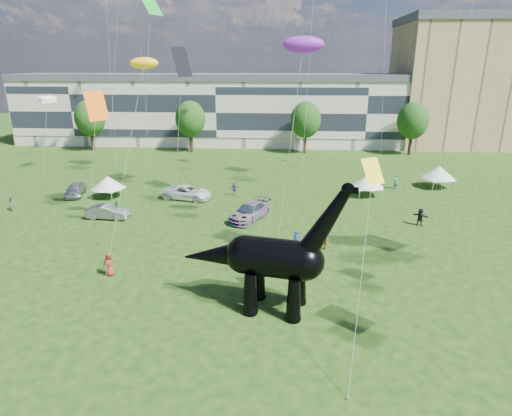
{
  "coord_description": "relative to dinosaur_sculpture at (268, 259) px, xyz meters",
  "views": [
    {
      "loc": [
        4.39,
        -21.48,
        15.06
      ],
      "look_at": [
        2.44,
        8.0,
        5.0
      ],
      "focal_mm": 30.0,
      "sensor_mm": 36.0,
      "label": 1
    }
  ],
  "objects": [
    {
      "name": "car_silver",
      "position": [
        -23.87,
        23.06,
        -2.64
      ],
      "size": [
        2.78,
        4.85,
        1.55
      ],
      "primitive_type": "imported",
      "rotation": [
        0.0,
        0.0,
        0.22
      ],
      "color": "#A8A8AC",
      "rests_on": "ground"
    },
    {
      "name": "visitors",
      "position": [
        -3.72,
        11.72,
        -2.57
      ],
      "size": [
        43.73,
        40.35,
        1.86
      ],
      "color": "brown",
      "rests_on": "ground"
    },
    {
      "name": "apartment_block",
      "position": [
        36.44,
        62.24,
        7.58
      ],
      "size": [
        28.0,
        18.0,
        22.0
      ],
      "primitive_type": "cube",
      "color": "tan",
      "rests_on": "ground"
    },
    {
      "name": "car_dark",
      "position": [
        -2.49,
        16.33,
        -2.59
      ],
      "size": [
        4.52,
        6.16,
        1.66
      ],
      "primitive_type": "imported",
      "rotation": [
        0.0,
        0.0,
        -0.44
      ],
      "color": "#595960",
      "rests_on": "ground"
    },
    {
      "name": "dinosaur_sculpture",
      "position": [
        0.0,
        0.0,
        0.0
      ],
      "size": [
        11.12,
        4.06,
        9.06
      ],
      "rotation": [
        0.0,
        0.0,
        -0.21
      ],
      "color": "black",
      "rests_on": "ground"
    },
    {
      "name": "gazebo_left",
      "position": [
        -19.61,
        22.69,
        -1.62
      ],
      "size": [
        4.49,
        4.49,
        2.56
      ],
      "rotation": [
        0.0,
        0.0,
        -0.26
      ],
      "color": "silver",
      "rests_on": "ground"
    },
    {
      "name": "tree_mid_left",
      "position": [
        -15.56,
        50.24,
        2.87
      ],
      "size": [
        5.2,
        5.2,
        9.44
      ],
      "color": "#382314",
      "rests_on": "ground"
    },
    {
      "name": "car_grey",
      "position": [
        -16.9,
        15.57,
        -2.71
      ],
      "size": [
        4.37,
        1.71,
        1.42
      ],
      "primitive_type": "imported",
      "rotation": [
        0.0,
        0.0,
        1.52
      ],
      "color": "slate",
      "rests_on": "ground"
    },
    {
      "name": "tree_mid_right",
      "position": [
        4.44,
        50.24,
        2.87
      ],
      "size": [
        5.2,
        5.2,
        9.44
      ],
      "color": "#382314",
      "rests_on": "ground"
    },
    {
      "name": "gazebo_near",
      "position": [
        10.82,
        25.38,
        -1.62
      ],
      "size": [
        4.17,
        4.17,
        2.57
      ],
      "rotation": [
        0.0,
        0.0,
        0.14
      ],
      "color": "white",
      "rests_on": "ground"
    },
    {
      "name": "terrace_row",
      "position": [
        -11.56,
        59.24,
        2.58
      ],
      "size": [
        78.0,
        11.0,
        12.0
      ],
      "primitive_type": "cube",
      "color": "beige",
      "rests_on": "ground"
    },
    {
      "name": "tree_far_right",
      "position": [
        22.44,
        50.24,
        2.87
      ],
      "size": [
        5.2,
        5.2,
        9.44
      ],
      "color": "#382314",
      "rests_on": "ground"
    },
    {
      "name": "ground",
      "position": [
        -3.56,
        -2.76,
        -3.42
      ],
      "size": [
        220.0,
        220.0,
        0.0
      ],
      "primitive_type": "plane",
      "color": "#16330C",
      "rests_on": "ground"
    },
    {
      "name": "car_white",
      "position": [
        -10.28,
        22.67,
        -2.63
      ],
      "size": [
        6.13,
        3.76,
        1.58
      ],
      "primitive_type": "imported",
      "rotation": [
        0.0,
        0.0,
        1.36
      ],
      "color": "white",
      "rests_on": "ground"
    },
    {
      "name": "tree_far_left",
      "position": [
        -33.56,
        50.24,
        2.87
      ],
      "size": [
        5.2,
        5.2,
        9.44
      ],
      "color": "#382314",
      "rests_on": "ground"
    },
    {
      "name": "gazebo_far",
      "position": [
        20.37,
        29.58,
        -1.45
      ],
      "size": [
        4.87,
        4.87,
        2.81
      ],
      "rotation": [
        0.0,
        0.0,
        0.24
      ],
      "color": "silver",
      "rests_on": "ground"
    }
  ]
}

